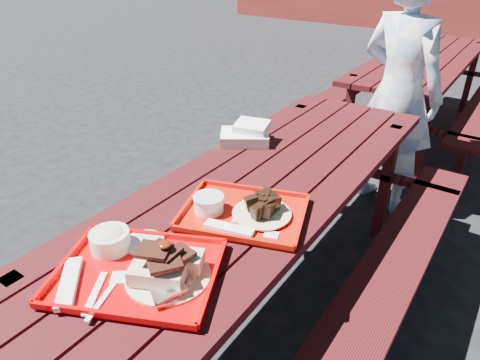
{
  "coord_description": "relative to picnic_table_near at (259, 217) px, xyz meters",
  "views": [
    {
      "loc": [
        0.85,
        -1.38,
        1.65
      ],
      "look_at": [
        0.0,
        -0.15,
        0.82
      ],
      "focal_mm": 32.0,
      "sensor_mm": 36.0,
      "label": 1
    }
  ],
  "objects": [
    {
      "name": "ground",
      "position": [
        0.0,
        0.0,
        -0.56
      ],
      "size": [
        60.0,
        60.0,
        0.0
      ],
      "primitive_type": "plane",
      "color": "black",
      "rests_on": "ground"
    },
    {
      "name": "picnic_table_near",
      "position": [
        0.0,
        0.0,
        0.0
      ],
      "size": [
        1.41,
        2.4,
        0.75
      ],
      "color": "#3F0C0F",
      "rests_on": "ground"
    },
    {
      "name": "picnic_table_far",
      "position": [
        0.0,
        2.8,
        0.0
      ],
      "size": [
        1.41,
        2.4,
        0.75
      ],
      "color": "#3F0C0F",
      "rests_on": "ground"
    },
    {
      "name": "near_tray",
      "position": [
        0.01,
        -0.71,
        0.23
      ],
      "size": [
        0.6,
        0.55,
        0.15
      ],
      "color": "#D40003",
      "rests_on": "picnic_table_near"
    },
    {
      "name": "far_tray",
      "position": [
        0.09,
        -0.28,
        0.21
      ],
      "size": [
        0.54,
        0.48,
        0.08
      ],
      "color": "#BE1406",
      "rests_on": "picnic_table_near"
    },
    {
      "name": "white_cloth",
      "position": [
        -0.28,
        0.31,
        0.23
      ],
      "size": [
        0.3,
        0.28,
        0.1
      ],
      "color": "white",
      "rests_on": "picnic_table_near"
    },
    {
      "name": "person",
      "position": [
        0.17,
        1.41,
        0.25
      ],
      "size": [
        0.68,
        0.55,
        1.61
      ],
      "primitive_type": "imported",
      "rotation": [
        0.0,
        0.0,
        2.82
      ],
      "color": "#9BAFD2",
      "rests_on": "ground"
    }
  ]
}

